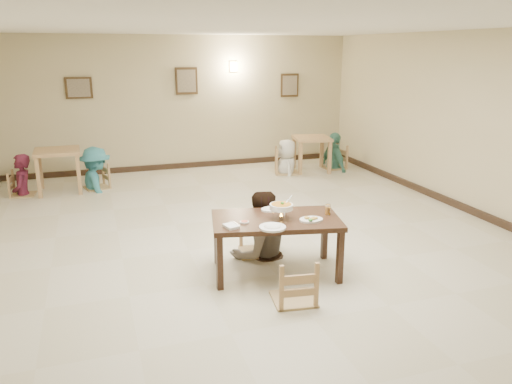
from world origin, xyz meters
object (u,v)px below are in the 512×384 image
object	(u,v)px
bg_chair_lr	(95,165)
bg_diner_d	(335,133)
chair_far	(257,218)
bg_table_left	(58,157)
bg_chair_rr	(334,147)
bg_diner_b	(93,147)
main_table	(276,224)
bg_table_right	(312,143)
main_diner	(260,191)
curry_warmer	(281,207)
bg_chair_rl	(287,149)
bg_diner_a	(18,154)
chair_near	(294,259)
bg_diner_c	(287,140)
bg_chair_ll	(21,173)
drink_glass	(328,210)

from	to	relation	value
bg_chair_lr	bg_diner_d	size ratio (longest dim) A/B	0.57
chair_far	bg_table_left	bearing A→B (deg)	132.79
chair_far	bg_table_left	world-z (taller)	chair_far
bg_chair_rr	bg_diner_b	bearing A→B (deg)	-95.13
main_table	bg_chair_rr	bearing A→B (deg)	67.89
bg_chair_lr	bg_table_right	bearing A→B (deg)	73.79
bg_diner_d	main_diner	bearing A→B (deg)	139.22
curry_warmer	bg_chair_lr	distance (m)	5.29
bg_chair_rl	bg_diner_d	distance (m)	1.26
bg_table_right	bg_diner_a	xyz separation A→B (m)	(-6.04, -0.09, 0.15)
main_table	curry_warmer	bearing A→B (deg)	-21.52
chair_far	chair_near	world-z (taller)	chair_far
bg_chair_rr	bg_diner_a	world-z (taller)	bg_diner_a
main_diner	curry_warmer	world-z (taller)	main_diner
bg_table_left	curry_warmer	bearing A→B (deg)	-60.26
bg_table_left	bg_chair_rr	bearing A→B (deg)	0.89
bg_table_right	bg_diner_d	xyz separation A→B (m)	(0.61, 0.07, 0.20)
main_table	bg_diner_c	bearing A→B (deg)	78.53
main_diner	bg_table_left	bearing A→B (deg)	-63.79
bg_diner_a	chair_far	bearing A→B (deg)	43.57
bg_table_right	bg_diner_d	bearing A→B (deg)	6.24
main_diner	bg_diner_a	size ratio (longest dim) A/B	1.12
bg_diner_b	bg_diner_d	bearing A→B (deg)	-105.29
bg_diner_a	bg_diner_d	bearing A→B (deg)	95.28
bg_chair_rl	bg_diner_b	size ratio (longest dim) A/B	0.65
curry_warmer	bg_chair_ll	xyz separation A→B (m)	(-3.43, 4.76, -0.42)
chair_far	bg_diner_a	bearing A→B (deg)	139.29
curry_warmer	bg_diner_a	size ratio (longest dim) A/B	0.20
chair_near	drink_glass	bearing A→B (deg)	-129.85
main_table	chair_far	distance (m)	0.69
bg_chair_rr	chair_near	bearing A→B (deg)	-36.65
bg_chair_lr	chair_near	bearing A→B (deg)	3.29
chair_near	main_diner	size ratio (longest dim) A/B	0.56
bg_table_left	bg_chair_rl	distance (m)	4.76
main_table	bg_diner_b	distance (m)	5.22
bg_chair_ll	bg_table_left	bearing A→B (deg)	-78.87
bg_chair_lr	bg_diner_d	distance (m)	5.32
main_table	bg_chair_ll	xyz separation A→B (m)	(-3.38, 4.73, -0.19)
bg_chair_ll	bg_table_right	bearing A→B (deg)	-83.04
main_diner	bg_diner_c	world-z (taller)	main_diner
chair_near	bg_diner_a	size ratio (longest dim) A/B	0.62
drink_glass	bg_chair_lr	distance (m)	5.58
main_diner	bg_chair_rl	xyz separation A→B (m)	(2.05, 4.17, -0.35)
chair_far	bg_chair_rr	xyz separation A→B (m)	(3.30, 4.21, 0.01)
curry_warmer	bg_diner_a	xyz separation A→B (m)	(-3.43, 4.76, -0.07)
bg_chair_lr	bg_diner_d	world-z (taller)	bg_diner_d
bg_table_left	bg_chair_lr	size ratio (longest dim) A/B	0.90
bg_chair_rl	bg_diner_a	size ratio (longest dim) A/B	0.69
drink_glass	bg_chair_rl	distance (m)	5.08
chair_far	bg_diner_c	distance (m)	4.62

